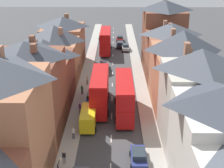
{
  "coord_description": "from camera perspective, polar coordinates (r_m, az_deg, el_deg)",
  "views": [
    {
      "loc": [
        0.4,
        -15.9,
        21.33
      ],
      "look_at": [
        -0.01,
        30.56,
        2.36
      ],
      "focal_mm": 50.0,
      "sensor_mm": 36.0,
      "label": 1
    }
  ],
  "objects": [
    {
      "name": "pavement_left",
      "position": [
        58.2,
        -4.96,
        0.7
      ],
      "size": [
        2.2,
        104.0,
        0.14
      ],
      "primitive_type": "cube",
      "color": "#A8A399",
      "rests_on": "ground"
    },
    {
      "name": "double_decker_bus_far_approaching",
      "position": [
        44.84,
        2.23,
        -2.19
      ],
      "size": [
        2.74,
        10.8,
        5.3
      ],
      "color": "red",
      "rests_on": "ground"
    },
    {
      "name": "double_decker_bus_lead",
      "position": [
        46.86,
        -2.24,
        -1.07
      ],
      "size": [
        2.74,
        10.8,
        5.3
      ],
      "color": "red",
      "rests_on": "ground"
    },
    {
      "name": "car_parked_right_b",
      "position": [
        85.55,
        1.44,
        8.33
      ],
      "size": [
        1.9,
        4.22,
        1.62
      ],
      "color": "maroon",
      "rests_on": "ground"
    },
    {
      "name": "car_parked_left_a",
      "position": [
        88.19,
        -1.81,
        8.75
      ],
      "size": [
        1.9,
        3.92,
        1.62
      ],
      "color": "#4C515B",
      "rests_on": "ground"
    },
    {
      "name": "car_near_silver",
      "position": [
        63.55,
        -1.51,
        3.39
      ],
      "size": [
        1.9,
        4.12,
        1.67
      ],
      "color": "gray",
      "rests_on": "ground"
    },
    {
      "name": "pedestrian_near_right",
      "position": [
        35.46,
        -8.77,
        -13.0
      ],
      "size": [
        0.36,
        0.22,
        1.61
      ],
      "color": "gray",
      "rests_on": "pavement_left"
    },
    {
      "name": "terrace_row_left",
      "position": [
        39.03,
        -15.29,
        -2.13
      ],
      "size": [
        8.0,
        65.25,
        13.87
      ],
      "color": "brown",
      "rests_on": "ground"
    },
    {
      "name": "pedestrian_mid_left",
      "position": [
        39.62,
        -7.08,
        -8.78
      ],
      "size": [
        0.36,
        0.22,
        1.61
      ],
      "color": "#3D4256",
      "rests_on": "pavement_left"
    },
    {
      "name": "pedestrian_mid_right",
      "position": [
        45.53,
        -5.9,
        -4.39
      ],
      "size": [
        0.36,
        0.22,
        1.61
      ],
      "color": "brown",
      "rests_on": "pavement_left"
    },
    {
      "name": "centre_line_dashes",
      "position": [
        56.11,
        0.05,
        -0.12
      ],
      "size": [
        0.14,
        97.8,
        0.01
      ],
      "color": "silver",
      "rests_on": "ground"
    },
    {
      "name": "pedestrian_far_right",
      "position": [
        55.66,
        -4.54,
        0.76
      ],
      "size": [
        0.36,
        0.22,
        1.61
      ],
      "color": "brown",
      "rests_on": "pavement_left"
    },
    {
      "name": "pedestrian_far_left",
      "position": [
        51.87,
        -5.5,
        -0.93
      ],
      "size": [
        0.36,
        0.22,
        1.61
      ],
      "color": "#3D4256",
      "rests_on": "pavement_left"
    },
    {
      "name": "car_near_blue",
      "position": [
        79.47,
        1.51,
        7.23
      ],
      "size": [
        1.9,
        4.21,
        1.58
      ],
      "color": "black",
      "rests_on": "ground"
    },
    {
      "name": "terrace_row_right",
      "position": [
        38.76,
        15.09,
        -2.05
      ],
      "size": [
        8.0,
        63.39,
        13.95
      ],
      "color": "#BCB7A8",
      "rests_on": "ground"
    },
    {
      "name": "car_far_grey",
      "position": [
        49.06,
        -3.64,
        -2.51
      ],
      "size": [
        1.9,
        4.37,
        1.68
      ],
      "color": "navy",
      "rests_on": "ground"
    },
    {
      "name": "car_parked_left_b",
      "position": [
        35.59,
        4.88,
        -13.09
      ],
      "size": [
        1.9,
        4.05,
        1.6
      ],
      "color": "navy",
      "rests_on": "ground"
    },
    {
      "name": "pavement_right",
      "position": [
        58.13,
        5.1,
        0.67
      ],
      "size": [
        2.2,
        104.0,
        0.14
      ],
      "primitive_type": "cube",
      "color": "#A8A399",
      "rests_on": "ground"
    },
    {
      "name": "car_mid_white",
      "position": [
        77.24,
        2.5,
        6.79
      ],
      "size": [
        1.9,
        4.33,
        1.61
      ],
      "color": "#B7BABF",
      "rests_on": "ground"
    },
    {
      "name": "delivery_van",
      "position": [
        42.2,
        -4.34,
        -6.13
      ],
      "size": [
        2.2,
        5.2,
        2.41
      ],
      "color": "yellow",
      "rests_on": "ground"
    },
    {
      "name": "double_decker_bus_mid_street",
      "position": [
        75.24,
        -1.21,
        7.96
      ],
      "size": [
        2.74,
        10.8,
        5.3
      ],
      "color": "red",
      "rests_on": "ground"
    }
  ]
}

